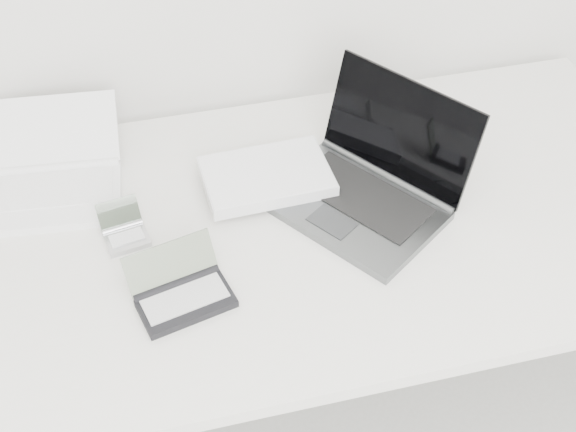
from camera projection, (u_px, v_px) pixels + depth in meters
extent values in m
cube|color=white|center=(298.00, 226.00, 1.61)|extent=(1.60, 0.80, 0.03)
cylinder|color=silver|center=(526.00, 185.00, 2.23)|extent=(0.04, 0.04, 0.70)
cube|color=#5A5D5F|center=(352.00, 208.00, 1.61)|extent=(0.38, 0.41, 0.02)
cube|color=black|center=(362.00, 196.00, 1.62)|extent=(0.26, 0.30, 0.00)
cube|color=black|center=(400.00, 129.00, 1.61)|extent=(0.25, 0.31, 0.21)
cylinder|color=#5A5D5F|center=(386.00, 176.00, 1.67)|extent=(0.21, 0.28, 0.02)
cube|color=#333538|center=(332.00, 222.00, 1.57)|extent=(0.10, 0.11, 0.00)
cube|color=silver|center=(266.00, 176.00, 1.64)|extent=(0.26, 0.18, 0.03)
cube|color=white|center=(266.00, 171.00, 1.63)|extent=(0.26, 0.18, 0.00)
cube|color=white|center=(57.00, 199.00, 1.63)|extent=(0.27, 0.20, 0.02)
cube|color=silver|center=(57.00, 189.00, 1.63)|extent=(0.23, 0.13, 0.00)
cube|color=white|center=(57.00, 130.00, 1.70)|extent=(0.27, 0.16, 0.09)
cylinder|color=white|center=(59.00, 168.00, 1.68)|extent=(0.25, 0.04, 0.02)
cube|color=silver|center=(127.00, 240.00, 1.55)|extent=(0.09, 0.07, 0.01)
cube|color=silver|center=(127.00, 237.00, 1.55)|extent=(0.07, 0.04, 0.00)
cube|color=#9BAA9D|center=(118.00, 213.00, 1.56)|extent=(0.09, 0.04, 0.05)
cylinder|color=silver|center=(123.00, 227.00, 1.57)|extent=(0.08, 0.03, 0.01)
cube|color=black|center=(186.00, 304.00, 1.44)|extent=(0.18, 0.12, 0.02)
cube|color=#AEAEAE|center=(185.00, 299.00, 1.43)|extent=(0.16, 0.10, 0.00)
cube|color=slate|center=(170.00, 263.00, 1.45)|extent=(0.17, 0.08, 0.07)
cylinder|color=black|center=(177.00, 284.00, 1.46)|extent=(0.16, 0.05, 0.02)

